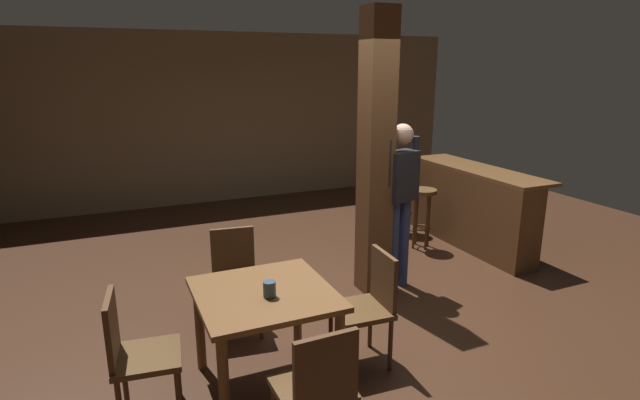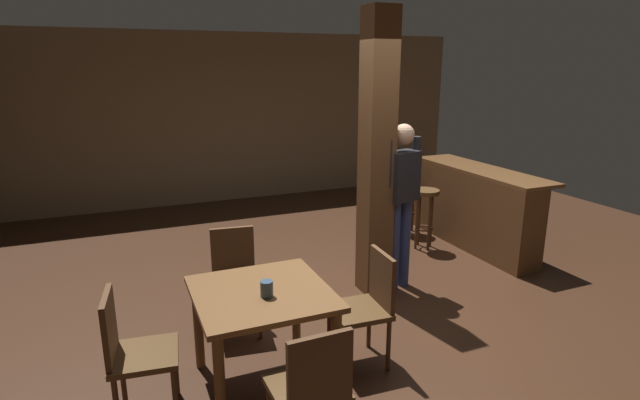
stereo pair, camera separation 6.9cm
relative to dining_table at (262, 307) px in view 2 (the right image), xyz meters
The scene contains 13 objects.
ground_plane 1.59m from the dining_table, 33.15° to the left, with size 10.80×10.80×0.00m, color #382114.
wall_back 5.50m from the dining_table, 76.94° to the left, with size 8.00×0.10×2.80m, color #756047.
pillar 2.03m from the dining_table, 36.30° to the left, with size 0.28×0.28×2.80m, color brown.
dining_table is the anchor object (origin of this frame).
chair_north 0.90m from the dining_table, 89.33° to the left, with size 0.47×0.47×0.89m.
chair_west 0.89m from the dining_table, behind, with size 0.47×0.47×0.89m.
chair_east 0.84m from the dining_table, ahead, with size 0.44×0.44×0.89m.
chair_south 0.85m from the dining_table, 87.21° to the right, with size 0.43×0.43×0.89m.
napkin_cup 0.21m from the dining_table, 84.75° to the right, with size 0.09×0.09×0.11m, color #33475B.
standing_person 2.10m from the dining_table, 30.78° to the left, with size 0.47×0.28×1.72m.
bar_counter 3.74m from the dining_table, 28.29° to the left, with size 0.56×2.07×1.01m.
bar_stool_near 3.33m from the dining_table, 35.84° to the left, with size 0.34×0.34×0.77m.
bar_stool_mid 3.83m from the dining_table, 42.37° to the left, with size 0.34×0.34×0.80m.
Camera 2 is at (-2.09, -3.91, 2.27)m, focal length 28.00 mm.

